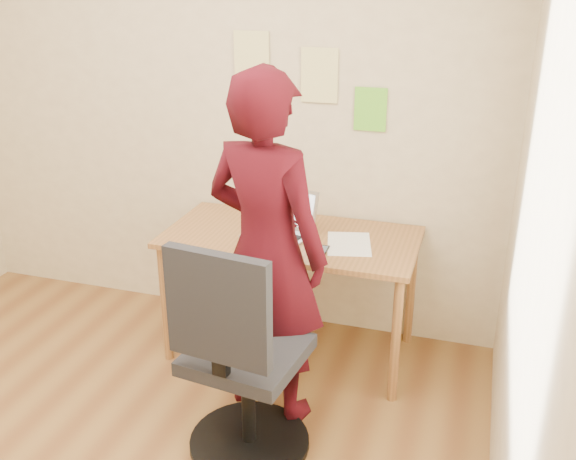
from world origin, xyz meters
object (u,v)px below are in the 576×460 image
(phone, at_px, (321,251))
(person, at_px, (266,252))
(office_chair, at_px, (240,369))
(desk, at_px, (291,249))
(laptop, at_px, (281,226))

(phone, xyz_separation_m, person, (-0.17, -0.36, 0.13))
(office_chair, bearing_deg, phone, 84.73)
(phone, xyz_separation_m, office_chair, (-0.17, -0.75, -0.28))
(desk, distance_m, person, 0.58)
(laptop, bearing_deg, phone, -15.27)
(laptop, distance_m, phone, 0.32)
(desk, height_order, office_chair, office_chair)
(phone, distance_m, person, 0.42)
(person, bearing_deg, desk, -70.55)
(desk, bearing_deg, laptop, -169.90)
(desk, bearing_deg, phone, -38.51)
(phone, height_order, person, person)
(laptop, xyz_separation_m, person, (0.10, -0.52, 0.08))
(phone, relative_size, office_chair, 0.12)
(desk, distance_m, office_chair, 0.94)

